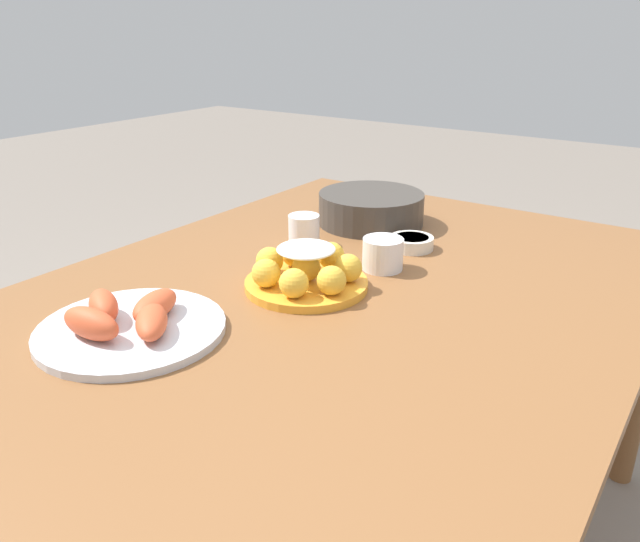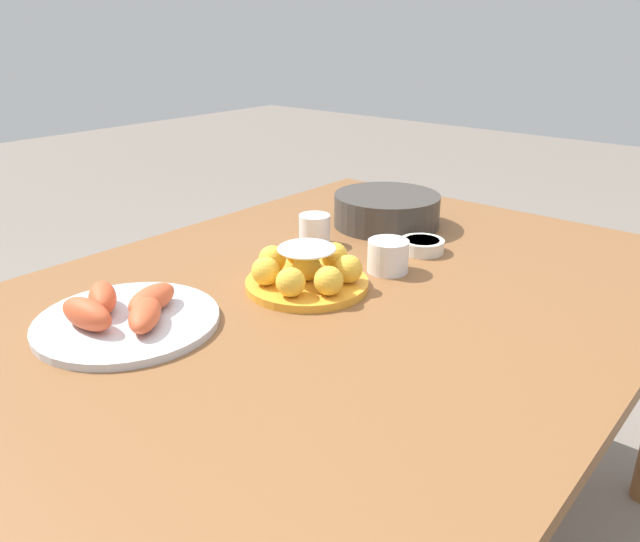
# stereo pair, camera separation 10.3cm
# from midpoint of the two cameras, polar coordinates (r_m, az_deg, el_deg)

# --- Properties ---
(dining_table) EXTENTS (1.52, 1.10, 0.70)m
(dining_table) POSITION_cam_midpoint_polar(r_m,az_deg,el_deg) (1.24, -1.14, -5.04)
(dining_table) COLOR brown
(dining_table) RESTS_ON ground_plane
(cake_plate) EXTENTS (0.24, 0.24, 0.09)m
(cake_plate) POSITION_cam_midpoint_polar(r_m,az_deg,el_deg) (1.21, -3.74, -0.11)
(cake_plate) COLOR gold
(cake_plate) RESTS_ON dining_table
(serving_bowl) EXTENTS (0.27, 0.27, 0.08)m
(serving_bowl) POSITION_cam_midpoint_polar(r_m,az_deg,el_deg) (1.60, 2.86, 5.82)
(serving_bowl) COLOR #3D3833
(serving_bowl) RESTS_ON dining_table
(sauce_bowl) EXTENTS (0.10, 0.10, 0.03)m
(sauce_bowl) POSITION_cam_midpoint_polar(r_m,az_deg,el_deg) (1.44, 6.36, 2.60)
(sauce_bowl) COLOR silver
(sauce_bowl) RESTS_ON dining_table
(seafood_platter) EXTENTS (0.32, 0.32, 0.07)m
(seafood_platter) POSITION_cam_midpoint_polar(r_m,az_deg,el_deg) (1.11, -19.68, -4.55)
(seafood_platter) COLOR silver
(seafood_platter) RESTS_ON dining_table
(cup_near) EXTENTS (0.09, 0.09, 0.07)m
(cup_near) POSITION_cam_midpoint_polar(r_m,az_deg,el_deg) (1.31, 3.53, 1.53)
(cup_near) COLOR white
(cup_near) RESTS_ON dining_table
(cup_far) EXTENTS (0.07, 0.07, 0.07)m
(cup_far) POSITION_cam_midpoint_polar(r_m,az_deg,el_deg) (1.45, -3.50, 3.73)
(cup_far) COLOR white
(cup_far) RESTS_ON dining_table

